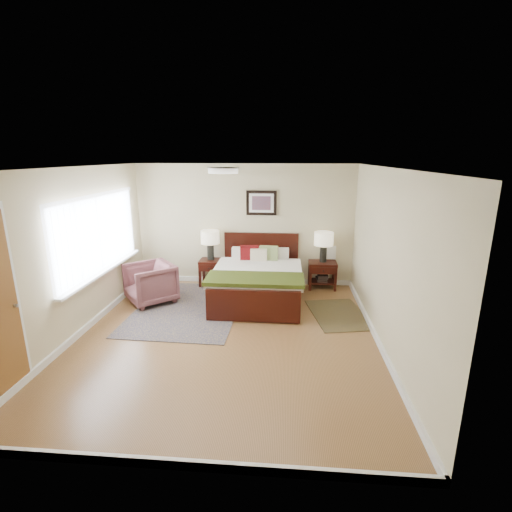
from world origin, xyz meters
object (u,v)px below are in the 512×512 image
at_px(lamp_right, 324,241).
at_px(armchair, 150,283).
at_px(nightstand_right, 322,272).
at_px(bed, 258,275).
at_px(rug_persian, 189,308).
at_px(lamp_left, 210,239).
at_px(nightstand_left, 211,266).

height_order(lamp_right, armchair, lamp_right).
relative_size(nightstand_right, lamp_right, 0.92).
bearing_deg(nightstand_right, bed, -149.67).
bearing_deg(rug_persian, lamp_left, 84.34).
relative_size(nightstand_right, lamp_left, 0.92).
distance_m(bed, nightstand_left, 1.28).
bearing_deg(nightstand_right, nightstand_left, -179.84).
height_order(nightstand_right, lamp_left, lamp_left).
bearing_deg(lamp_right, lamp_left, 180.00).
bearing_deg(nightstand_right, rug_persian, -153.11).
relative_size(lamp_right, armchair, 0.75).
xyz_separation_m(armchair, rug_persian, (0.77, -0.24, -0.36)).
distance_m(bed, rug_persian, 1.40).
height_order(nightstand_left, rug_persian, nightstand_left).
bearing_deg(nightstand_left, lamp_left, 90.00).
relative_size(armchair, rug_persian, 0.32).
xyz_separation_m(nightstand_right, lamp_right, (0.00, 0.01, 0.65)).
distance_m(nightstand_left, nightstand_right, 2.31).
xyz_separation_m(lamp_left, armchair, (-0.93, -1.03, -0.62)).
bearing_deg(nightstand_left, rug_persian, -97.54).
distance_m(bed, lamp_right, 1.56).
xyz_separation_m(nightstand_left, rug_persian, (-0.17, -1.25, -0.43)).
relative_size(nightstand_left, armchair, 0.68).
xyz_separation_m(nightstand_left, nightstand_right, (2.31, 0.01, -0.08)).
distance_m(lamp_left, armchair, 1.52).
xyz_separation_m(nightstand_left, lamp_right, (2.31, 0.02, 0.57)).
distance_m(nightstand_right, lamp_left, 2.40).
height_order(nightstand_left, armchair, armchair).
height_order(bed, armchair, bed).
bearing_deg(nightstand_left, nightstand_right, 0.16).
relative_size(bed, armchair, 2.47).
bearing_deg(lamp_left, nightstand_left, -90.00).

